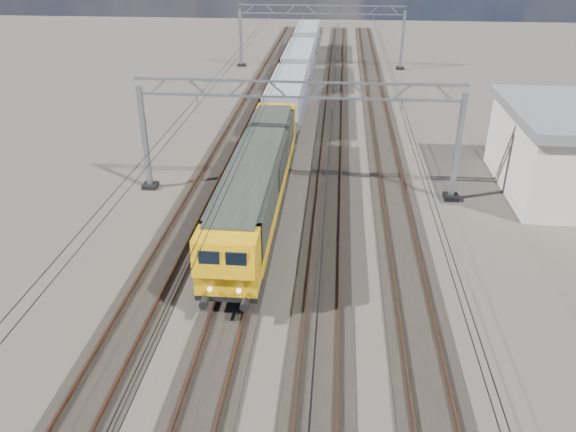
# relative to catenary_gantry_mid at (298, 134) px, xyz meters

# --- Properties ---
(ground) EXTENTS (160.00, 160.00, 0.00)m
(ground) POSITION_rel_catenary_gantry_mid_xyz_m (-0.00, -4.00, -3.91)
(ground) COLOR #2B2520
(ground) RESTS_ON ground
(track_outer_west) EXTENTS (2.60, 140.00, 0.30)m
(track_outer_west) POSITION_rel_catenary_gantry_mid_xyz_m (-6.00, -4.00, -3.83)
(track_outer_west) COLOR black
(track_outer_west) RESTS_ON ground
(track_loco) EXTENTS (2.60, 140.00, 0.30)m
(track_loco) POSITION_rel_catenary_gantry_mid_xyz_m (-2.00, -4.00, -3.83)
(track_loco) COLOR black
(track_loco) RESTS_ON ground
(track_inner_east) EXTENTS (2.60, 140.00, 0.30)m
(track_inner_east) POSITION_rel_catenary_gantry_mid_xyz_m (2.00, -4.00, -3.83)
(track_inner_east) COLOR black
(track_inner_east) RESTS_ON ground
(track_outer_east) EXTENTS (2.60, 140.00, 0.30)m
(track_outer_east) POSITION_rel_catenary_gantry_mid_xyz_m (6.00, -4.00, -3.83)
(track_outer_east) COLOR black
(track_outer_east) RESTS_ON ground
(catenary_gantry_mid) EXTENTS (19.90, 0.90, 7.11)m
(catenary_gantry_mid) POSITION_rel_catenary_gantry_mid_xyz_m (0.00, 0.00, 0.00)
(catenary_gantry_mid) COLOR gray
(catenary_gantry_mid) RESTS_ON ground
(catenary_gantry_far) EXTENTS (19.90, 0.90, 7.11)m
(catenary_gantry_far) POSITION_rel_catenary_gantry_mid_xyz_m (0.00, 36.00, 0.00)
(catenary_gantry_far) COLOR gray
(catenary_gantry_far) RESTS_ON ground
(overhead_wires) EXTENTS (12.03, 140.00, 0.53)m
(overhead_wires) POSITION_rel_catenary_gantry_mid_xyz_m (-0.00, 4.00, 1.84)
(overhead_wires) COLOR black
(overhead_wires) RESTS_ON ground
(locomotive) EXTENTS (2.76, 21.10, 3.62)m
(locomotive) POSITION_rel_catenary_gantry_mid_xyz_m (-2.00, -3.22, -1.58)
(locomotive) COLOR black
(locomotive) RESTS_ON ground
(hopper_wagon_lead) EXTENTS (3.38, 13.00, 3.25)m
(hopper_wagon_lead) POSITION_rel_catenary_gantry_mid_xyz_m (-2.00, 14.48, -1.67)
(hopper_wagon_lead) COLOR black
(hopper_wagon_lead) RESTS_ON ground
(hopper_wagon_mid) EXTENTS (3.38, 13.00, 3.25)m
(hopper_wagon_mid) POSITION_rel_catenary_gantry_mid_xyz_m (-2.00, 28.68, -1.67)
(hopper_wagon_mid) COLOR black
(hopper_wagon_mid) RESTS_ON ground
(hopper_wagon_third) EXTENTS (3.38, 13.00, 3.25)m
(hopper_wagon_third) POSITION_rel_catenary_gantry_mid_xyz_m (-2.00, 42.88, -1.67)
(hopper_wagon_third) COLOR black
(hopper_wagon_third) RESTS_ON ground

